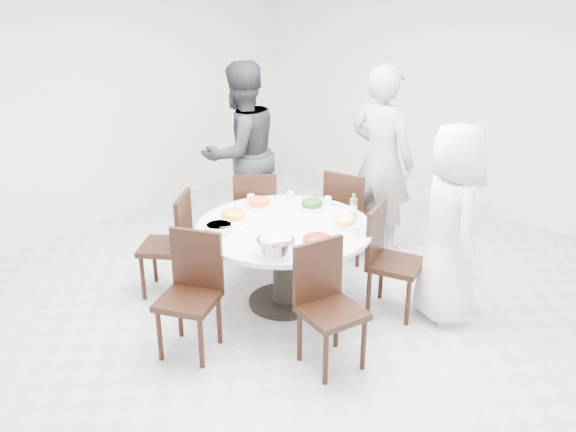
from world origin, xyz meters
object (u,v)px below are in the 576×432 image
Objects in this scene: chair_s at (188,298)px; chair_se at (332,309)px; diner_middle at (381,161)px; diner_left at (241,153)px; soup_bowl at (219,228)px; chair_n at (351,214)px; rice_bowl at (275,247)px; diner_right at (451,224)px; chair_ne at (396,262)px; chair_sw at (165,244)px; dining_table at (284,265)px; beverage_bottle at (353,205)px; chair_nw at (254,214)px.

chair_se is (0.94, 0.56, 0.00)m from chair_s.
diner_left is at bearing 27.80° from diner_middle.
diner_middle reaches higher than soup_bowl.
chair_n is 3.26× the size of rice_bowl.
soup_bowl is at bearing 80.53° from diner_middle.
diner_left is at bearing 42.10° from diner_right.
chair_ne is 2.05m from chair_sw.
soup_bowl is (-0.63, 0.02, -0.03)m from rice_bowl.
chair_s and chair_se have the same top height.
chair_sw reaches higher than dining_table.
chair_se is (1.82, 0.05, 0.00)m from chair_sw.
dining_table is 0.72m from rice_bowl.
chair_sw is 0.72m from soup_bowl.
soup_bowl is at bearing 89.56° from chair_s.
beverage_bottle reaches higher than chair_n.
diner_left reaches higher than chair_s.
beverage_bottle is (0.02, 1.02, 0.04)m from rice_bowl.
diner_middle reaches higher than chair_nw.
chair_ne is (0.81, 0.50, 0.10)m from dining_table.
rice_bowl is at bearing -56.46° from dining_table.
chair_se is 3.26× the size of rice_bowl.
chair_se is 1.21m from soup_bowl.
chair_sw is 1.47m from diner_left.
dining_table is 5.14× the size of rice_bowl.
chair_ne is 0.56m from diner_right.
chair_sw is (-0.96, -0.53, 0.10)m from dining_table.
chair_n is at bearing 114.99° from diner_left.
diner_right reaches higher than chair_n.
chair_nw is 4.46× the size of beverage_bottle.
soup_bowl reaches higher than dining_table.
diner_left reaches higher than chair_se.
chair_sw is (-0.87, -1.68, 0.00)m from chair_n.
rice_bowl is (0.39, 0.56, 0.34)m from chair_s.
rice_bowl is at bearing 98.68° from diner_middle.
rice_bowl is (-0.54, 0.00, 0.34)m from chair_se.
chair_se is at bearing -62.81° from beverage_bottle.
chair_nw is 0.57× the size of diner_right.
beverage_bottle is at bearing 57.34° from diner_right.
chair_sw is 1.32m from rice_bowl.
diner_left reaches higher than chair_ne.
diner_right is (1.17, 0.74, 0.46)m from dining_table.
diner_right is at bearing 152.54° from chair_n.
chair_se is at bearing -29.05° from dining_table.
chair_se is at bearing -0.04° from rice_bowl.
chair_ne and chair_nw have the same top height.
chair_n is (-0.09, 1.15, 0.10)m from dining_table.
diner_left is 8.15× the size of soup_bowl.
chair_nw is 3.26× the size of rice_bowl.
chair_s is (-0.89, -1.53, 0.00)m from chair_ne.
diner_middle reaches higher than dining_table.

